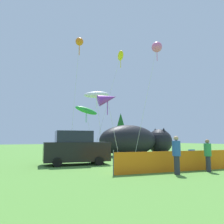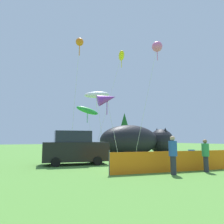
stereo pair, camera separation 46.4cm
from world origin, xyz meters
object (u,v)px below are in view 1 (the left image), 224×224
parked_car (76,148)px  kite_white_ghost (96,95)px  inflatable_cat (136,141)px  kite_yellow_hero (120,56)px  folding_chair (193,155)px  kite_orange_flower (79,43)px  kite_purple_delta (107,99)px  spectator_in_white_shirt (208,154)px  spectator_in_green_shirt (176,153)px  kite_pink_octopus (157,47)px  kite_green_fish (86,111)px

parked_car → kite_white_ghost: size_ratio=0.73×
inflatable_cat → kite_yellow_hero: bearing=175.1°
folding_chair → kite_orange_flower: size_ratio=0.09×
kite_orange_flower → kite_purple_delta: size_ratio=1.96×
spectator_in_white_shirt → kite_white_ghost: (-1.41, 10.53, 4.90)m
spectator_in_green_shirt → kite_pink_octopus: kite_pink_octopus is taller
spectator_in_green_shirt → kite_purple_delta: kite_purple_delta is taller
spectator_in_green_shirt → kite_purple_delta: (0.18, 7.26, 3.90)m
kite_purple_delta → kite_pink_octopus: bearing=-9.3°
parked_car → kite_yellow_hero: bearing=46.6°
kite_green_fish → kite_white_ghost: bearing=-97.2°
folding_chair → kite_green_fish: 11.90m
parked_car → folding_chair: parked_car is taller
kite_purple_delta → kite_white_ghost: bearing=80.1°
kite_white_ghost → kite_pink_octopus: size_ratio=0.60×
kite_yellow_hero → kite_purple_delta: kite_yellow_hero is taller
kite_yellow_hero → kite_green_fish: (-2.75, 2.53, -5.74)m
kite_orange_flower → folding_chair: bearing=-49.2°
kite_white_ghost → kite_purple_delta: 3.24m
spectator_in_green_shirt → kite_purple_delta: size_ratio=0.34×
folding_chair → kite_orange_flower: kite_orange_flower is taller
kite_green_fish → kite_purple_delta: bearing=-98.5°
inflatable_cat → kite_green_fish: bearing=148.2°
inflatable_cat → kite_white_ghost: 6.72m
kite_pink_octopus → spectator_in_green_shirt: bearing=-127.0°
kite_white_ghost → kite_purple_delta: kite_white_ghost is taller
spectator_in_white_shirt → kite_orange_flower: (-3.32, 10.28, 9.51)m
folding_chair → spectator_in_green_shirt: (-4.88, -3.03, 0.46)m
kite_orange_flower → kite_purple_delta: (1.37, -2.81, -5.52)m
folding_chair → kite_yellow_hero: size_ratio=0.09×
inflatable_cat → spectator_in_green_shirt: inflatable_cat is taller
folding_chair → inflatable_cat: 7.98m
parked_car → spectator_in_green_shirt: (2.78, -6.34, -0.07)m
folding_chair → spectator_in_white_shirt: bearing=-18.3°
parked_car → kite_white_ghost: bearing=60.3°
spectator_in_white_shirt → kite_orange_flower: 14.39m
spectator_in_green_shirt → kite_orange_flower: kite_orange_flower is taller
inflatable_cat → kite_pink_octopus: (-0.88, -4.42, 8.53)m
inflatable_cat → kite_yellow_hero: (-1.90, 0.08, 9.01)m
parked_car → folding_chair: size_ratio=4.85×
parked_car → kite_white_ghost: 7.11m
inflatable_cat → kite_pink_octopus: bearing=-103.8°
inflatable_cat → kite_pink_octopus: kite_pink_octopus is taller
kite_purple_delta → kite_green_fish: bearing=81.5°
kite_yellow_hero → kite_purple_delta: bearing=-134.6°
spectator_in_white_shirt → kite_pink_octopus: bearing=67.6°
kite_green_fish → spectator_in_white_shirt: bearing=-85.8°
folding_chair → spectator_in_white_shirt: (-2.76, -3.24, 0.37)m
folding_chair → kite_orange_flower: (-6.08, 7.04, 9.88)m
spectator_in_green_shirt → kite_green_fish: (1.11, 13.53, 3.70)m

